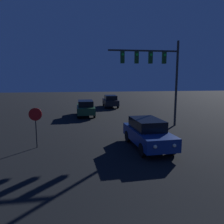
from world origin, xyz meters
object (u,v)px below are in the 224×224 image
(car_far, at_px, (110,101))
(car_near, at_px, (148,133))
(car_mid, at_px, (86,108))
(stop_sign, at_px, (36,120))
(traffic_signal_mast, at_px, (156,67))

(car_far, bearing_deg, car_near, -90.75)
(car_mid, bearing_deg, stop_sign, -107.39)
(car_near, height_order, traffic_signal_mast, traffic_signal_mast)
(stop_sign, bearing_deg, car_far, 68.42)
(car_mid, height_order, traffic_signal_mast, traffic_signal_mast)
(car_near, bearing_deg, traffic_signal_mast, -116.80)
(car_far, relative_size, traffic_signal_mast, 0.65)
(car_mid, xyz_separation_m, traffic_signal_mast, (5.42, -5.80, 3.91))
(car_far, relative_size, stop_sign, 1.95)
(traffic_signal_mast, bearing_deg, stop_sign, -152.75)
(car_near, relative_size, car_far, 1.01)
(car_mid, xyz_separation_m, car_far, (3.51, 6.40, 0.00))
(car_far, bearing_deg, car_mid, -118.32)
(traffic_signal_mast, bearing_deg, car_mid, 133.05)
(car_near, xyz_separation_m, traffic_signal_mast, (2.27, 5.23, 3.91))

